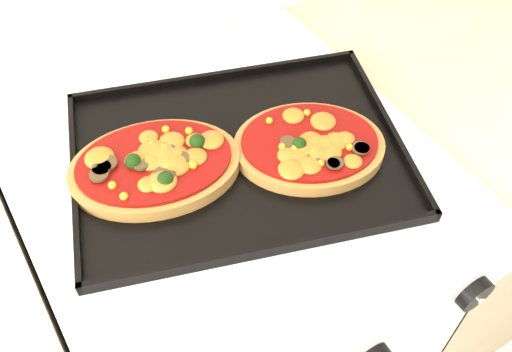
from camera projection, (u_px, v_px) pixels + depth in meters
stove at (237, 306)px, 1.19m from camera, size 0.60×0.60×0.91m
knob_right at (475, 294)px, 0.77m from camera, size 0.05×0.02×0.05m
baking_tray at (238, 153)px, 0.84m from camera, size 0.57×0.49×0.02m
pizza_left at (155, 165)px, 0.81m from camera, size 0.29×0.24×0.04m
pizza_right at (309, 144)px, 0.83m from camera, size 0.28×0.26×0.03m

